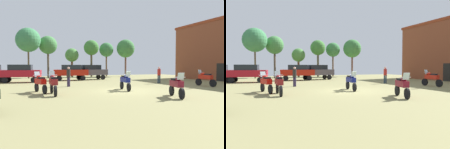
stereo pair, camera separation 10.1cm
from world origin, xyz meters
TOP-DOWN VIEW (x-y plane):
  - ground_plane at (0.00, 0.00)m, footprint 44.00×52.00m
  - motorcycle_1 at (1.36, -4.08)m, footprint 0.84×2.05m
  - motorcycle_2 at (0.16, 0.25)m, footprint 0.63×2.19m
  - motorcycle_3 at (-5.16, -0.31)m, footprint 0.62×2.29m
  - motorcycle_5 at (8.31, 0.35)m, footprint 0.62×2.23m
  - motorcycle_6 at (-5.85, 1.16)m, footprint 0.81×2.12m
  - car_1 at (1.36, 13.22)m, footprint 4.50×2.36m
  - car_2 at (-1.40, 12.97)m, footprint 4.49×2.33m
  - car_4 at (-7.32, 11.52)m, footprint 4.53×2.46m
  - person_1 at (6.23, 4.51)m, footprint 0.45×0.45m
  - person_2 at (-3.26, 4.74)m, footprint 0.48×0.48m
  - tree_1 at (3.72, 20.79)m, footprint 2.61×2.61m
  - tree_2 at (9.89, 19.92)m, footprint 3.26×3.26m
  - tree_3 at (-3.44, 21.38)m, footprint 2.93×2.93m
  - tree_4 at (6.75, 21.44)m, footprint 2.58×2.58m
  - tree_5 at (0.42, 21.22)m, footprint 2.28×2.28m
  - tree_8 at (-6.42, 19.71)m, footprint 3.60×3.60m

SIDE VIEW (x-z plane):
  - ground_plane at x=0.00m, z-range 0.00..0.02m
  - motorcycle_6 at x=-5.85m, z-range 0.01..1.45m
  - motorcycle_1 at x=1.36m, z-range 0.01..1.46m
  - motorcycle_2 at x=0.16m, z-range 0.01..1.46m
  - motorcycle_5 at x=8.31m, z-range 0.01..1.51m
  - motorcycle_3 at x=-5.16m, z-range 0.01..1.51m
  - person_2 at x=-3.26m, z-range 0.17..1.92m
  - person_1 at x=6.23m, z-range 0.17..1.93m
  - car_1 at x=1.36m, z-range 0.19..2.19m
  - car_2 at x=-1.40m, z-range 0.19..2.19m
  - car_4 at x=-7.32m, z-range 0.19..2.19m
  - tree_5 at x=0.42m, z-range 1.24..6.10m
  - tree_4 at x=6.75m, z-range 1.74..7.86m
  - tree_1 at x=3.72m, z-range 1.81..8.16m
  - tree_2 at x=9.89m, z-range 1.68..8.34m
  - tree_3 at x=-3.44m, z-range 1.87..8.61m
  - tree_8 at x=-6.42m, z-range 1.98..9.53m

